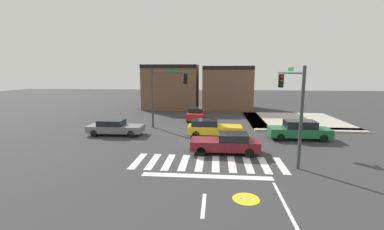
{
  "coord_description": "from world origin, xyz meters",
  "views": [
    {
      "loc": [
        0.44,
        -19.43,
        5.35
      ],
      "look_at": [
        -1.45,
        1.0,
        1.98
      ],
      "focal_mm": 24.56,
      "sensor_mm": 36.0,
      "label": 1
    }
  ],
  "objects_px": {
    "traffic_signal_southeast": "(291,94)",
    "car_yellow": "(212,128)",
    "car_red": "(196,114)",
    "traffic_signal_northwest": "(167,87)",
    "car_green": "(299,130)",
    "car_gray": "(115,127)",
    "car_maroon": "(226,143)"
  },
  "relations": [
    {
      "from": "traffic_signal_southeast",
      "to": "car_yellow",
      "type": "distance_m",
      "value": 7.65
    },
    {
      "from": "car_yellow",
      "to": "car_red",
      "type": "height_order",
      "value": "car_red"
    },
    {
      "from": "traffic_signal_northwest",
      "to": "car_green",
      "type": "distance_m",
      "value": 12.24
    },
    {
      "from": "traffic_signal_northwest",
      "to": "car_gray",
      "type": "relative_size",
      "value": 1.22
    },
    {
      "from": "traffic_signal_southeast",
      "to": "car_gray",
      "type": "bearing_deg",
      "value": 70.96
    },
    {
      "from": "traffic_signal_southeast",
      "to": "car_maroon",
      "type": "xyz_separation_m",
      "value": [
        -3.9,
        0.27,
        -3.31
      ]
    },
    {
      "from": "car_gray",
      "to": "traffic_signal_northwest",
      "type": "bearing_deg",
      "value": 40.04
    },
    {
      "from": "car_gray",
      "to": "car_yellow",
      "type": "relative_size",
      "value": 1.04
    },
    {
      "from": "traffic_signal_southeast",
      "to": "car_maroon",
      "type": "height_order",
      "value": "traffic_signal_southeast"
    },
    {
      "from": "traffic_signal_southeast",
      "to": "car_green",
      "type": "distance_m",
      "value": 5.87
    },
    {
      "from": "traffic_signal_southeast",
      "to": "car_green",
      "type": "xyz_separation_m",
      "value": [
        2.03,
        4.46,
        -3.23
      ]
    },
    {
      "from": "traffic_signal_northwest",
      "to": "car_gray",
      "type": "height_order",
      "value": "traffic_signal_northwest"
    },
    {
      "from": "car_yellow",
      "to": "car_maroon",
      "type": "distance_m",
      "value": 4.7
    },
    {
      "from": "car_gray",
      "to": "car_red",
      "type": "relative_size",
      "value": 1.04
    },
    {
      "from": "traffic_signal_northwest",
      "to": "car_maroon",
      "type": "height_order",
      "value": "traffic_signal_northwest"
    },
    {
      "from": "car_red",
      "to": "car_gray",
      "type": "bearing_deg",
      "value": -39.66
    },
    {
      "from": "traffic_signal_northwest",
      "to": "car_yellow",
      "type": "height_order",
      "value": "traffic_signal_northwest"
    },
    {
      "from": "car_red",
      "to": "car_yellow",
      "type": "bearing_deg",
      "value": 14.84
    },
    {
      "from": "car_yellow",
      "to": "car_maroon",
      "type": "relative_size",
      "value": 1.0
    },
    {
      "from": "car_yellow",
      "to": "car_gray",
      "type": "bearing_deg",
      "value": -177.97
    },
    {
      "from": "traffic_signal_northwest",
      "to": "car_yellow",
      "type": "xyz_separation_m",
      "value": [
        4.39,
        -3.02,
        -3.2
      ]
    },
    {
      "from": "car_gray",
      "to": "car_red",
      "type": "xyz_separation_m",
      "value": [
        6.38,
        7.7,
        0.06
      ]
    },
    {
      "from": "car_green",
      "to": "traffic_signal_northwest",
      "type": "bearing_deg",
      "value": 163.13
    },
    {
      "from": "traffic_signal_southeast",
      "to": "car_maroon",
      "type": "relative_size",
      "value": 1.32
    },
    {
      "from": "car_gray",
      "to": "car_maroon",
      "type": "xyz_separation_m",
      "value": [
        9.34,
        -4.3,
        0.02
      ]
    },
    {
      "from": "traffic_signal_southeast",
      "to": "car_red",
      "type": "relative_size",
      "value": 1.33
    },
    {
      "from": "traffic_signal_northwest",
      "to": "car_maroon",
      "type": "bearing_deg",
      "value": -54.73
    },
    {
      "from": "car_green",
      "to": "car_gray",
      "type": "bearing_deg",
      "value": 179.57
    },
    {
      "from": "car_gray",
      "to": "car_maroon",
      "type": "height_order",
      "value": "car_maroon"
    },
    {
      "from": "car_red",
      "to": "traffic_signal_northwest",
      "type": "bearing_deg",
      "value": -29.05
    },
    {
      "from": "car_yellow",
      "to": "car_maroon",
      "type": "xyz_separation_m",
      "value": [
        0.99,
        -4.59,
        -0.02
      ]
    },
    {
      "from": "car_green",
      "to": "car_yellow",
      "type": "bearing_deg",
      "value": 176.62
    }
  ]
}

